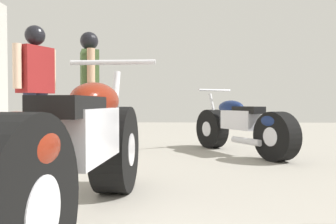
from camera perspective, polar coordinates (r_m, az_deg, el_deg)
The scene contains 5 objects.
ground_plane at distance 3.15m, azimuth -2.84°, elevation -10.62°, with size 16.61×16.61×0.00m, color #9E998E.
motorcycle_maroon_cruiser at distance 1.80m, azimuth -14.64°, elevation -6.93°, with size 0.62×2.08×0.97m.
motorcycle_black_naked at distance 4.45m, azimuth 12.41°, elevation -2.40°, with size 1.05×1.71×0.86m.
mechanic_in_blue at distance 5.06m, azimuth -13.19°, elevation 5.52°, with size 0.37×0.66×1.70m.
mechanic_with_helmet at distance 4.73m, azimuth -21.57°, elevation 5.54°, with size 0.41×0.63×1.67m.
Camera 1 is at (0.23, 0.39, 0.66)m, focal length 35.92 mm.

